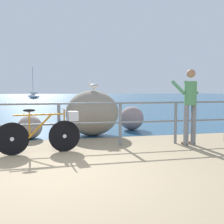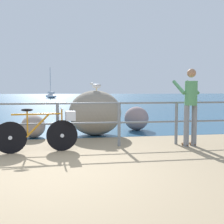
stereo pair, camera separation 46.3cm
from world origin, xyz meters
The scene contains 10 objects.
ground_plane centered at (0.00, 20.00, -0.05)m, with size 120.00×120.00×0.10m, color #937F60.
sea_surface centered at (0.00, 48.01, 0.00)m, with size 120.00×90.00×0.01m, color navy.
promenade_railing centered at (0.00, 1.83, 0.64)m, with size 8.43×0.07×1.02m.
bicycle centered at (-0.27, 1.49, 0.46)m, with size 1.69×0.48×0.92m.
person_at_railing centered at (3.00, 1.55, 0.99)m, with size 0.49×0.66×1.78m.
breakwater_boulder_main centered at (1.00, 3.45, 0.64)m, with size 1.51×1.23×1.29m.
breakwater_boulder_left centered at (-0.71, 3.31, 0.31)m, with size 0.65×0.76×0.62m.
breakwater_boulder_right centered at (2.43, 4.24, 0.38)m, with size 0.79×0.73×0.76m.
seagull centered at (1.03, 3.44, 1.42)m, with size 0.34×0.19×0.23m.
sailboat centered at (-2.38, 40.42, 0.42)m, with size 2.69×4.58×4.90m.
Camera 1 is at (-0.23, -4.24, 1.29)m, focal length 43.85 mm.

